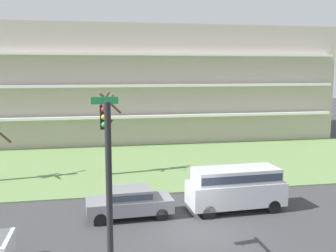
{
  "coord_description": "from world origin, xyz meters",
  "views": [
    {
      "loc": [
        -4.94,
        -17.49,
        7.64
      ],
      "look_at": [
        -0.54,
        6.0,
        4.25
      ],
      "focal_mm": 42.86,
      "sensor_mm": 36.0,
      "label": 1
    }
  ],
  "objects_px": {
    "tree_left": "(109,132)",
    "traffic_signal_mast": "(107,169)",
    "sedan_gray_center_right": "(129,201)",
    "van_silver_center_left": "(236,186)"
  },
  "relations": [
    {
      "from": "tree_left",
      "to": "traffic_signal_mast",
      "type": "relative_size",
      "value": 0.9
    },
    {
      "from": "van_silver_center_left",
      "to": "traffic_signal_mast",
      "type": "bearing_deg",
      "value": 44.47
    },
    {
      "from": "traffic_signal_mast",
      "to": "van_silver_center_left",
      "type": "bearing_deg",
      "value": 47.2
    },
    {
      "from": "van_silver_center_left",
      "to": "traffic_signal_mast",
      "type": "relative_size",
      "value": 0.78
    },
    {
      "from": "sedan_gray_center_right",
      "to": "traffic_signal_mast",
      "type": "relative_size",
      "value": 0.66
    },
    {
      "from": "van_silver_center_left",
      "to": "sedan_gray_center_right",
      "type": "distance_m",
      "value": 5.8
    },
    {
      "from": "van_silver_center_left",
      "to": "sedan_gray_center_right",
      "type": "height_order",
      "value": "van_silver_center_left"
    },
    {
      "from": "traffic_signal_mast",
      "to": "sedan_gray_center_right",
      "type": "bearing_deg",
      "value": 80.12
    },
    {
      "from": "tree_left",
      "to": "van_silver_center_left",
      "type": "relative_size",
      "value": 1.15
    },
    {
      "from": "tree_left",
      "to": "traffic_signal_mast",
      "type": "xyz_separation_m",
      "value": [
        -0.66,
        -16.29,
        1.35
      ]
    }
  ]
}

